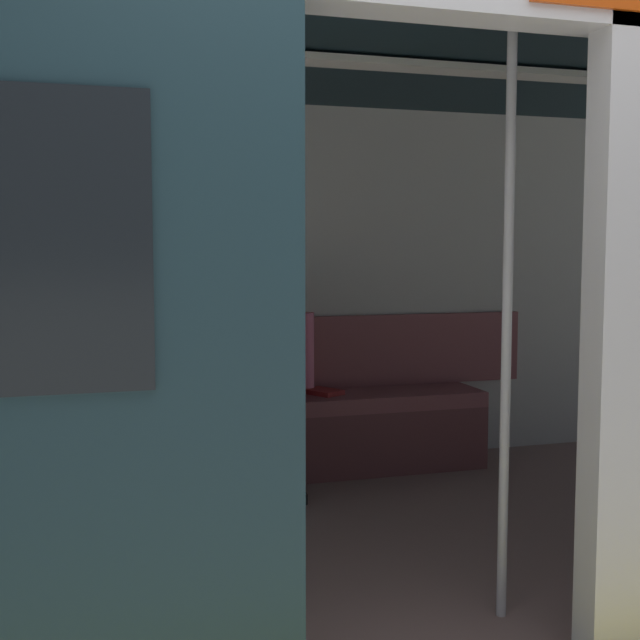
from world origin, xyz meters
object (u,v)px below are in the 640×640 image
object	(u,v)px
grab_pole_door	(284,327)
person_seated	(268,364)
bench_seat	(268,418)
book	(323,392)
train_car	(312,202)
handbag	(203,386)
grab_pole_far	(507,320)

from	to	relation	value
grab_pole_door	person_seated	bearing A→B (deg)	-101.58
bench_seat	book	xyz separation A→B (m)	(-0.35, -0.07, 0.13)
train_car	grab_pole_door	size ratio (longest dim) A/B	2.92
handbag	bench_seat	bearing A→B (deg)	168.70
bench_seat	handbag	world-z (taller)	handbag
train_car	book	size ratio (longest dim) A/B	29.09
person_seated	book	size ratio (longest dim) A/B	5.48
handbag	grab_pole_door	bearing A→B (deg)	88.84
train_car	bench_seat	xyz separation A→B (m)	(-0.06, -1.12, -1.19)
train_car	book	bearing A→B (deg)	-109.19
train_car	grab_pole_door	world-z (taller)	train_car
grab_pole_door	grab_pole_far	bearing A→B (deg)	-179.44
train_car	grab_pole_far	size ratio (longest dim) A/B	2.92
bench_seat	book	size ratio (longest dim) A/B	12.12
book	grab_pole_far	xyz separation A→B (m)	(-0.06, 2.07, 0.61)
person_seated	book	world-z (taller)	person_seated
book	grab_pole_door	bearing A→B (deg)	40.11
person_seated	handbag	world-z (taller)	person_seated
bench_seat	handbag	size ratio (longest dim) A/B	10.25
person_seated	bench_seat	bearing A→B (deg)	-101.54
book	grab_pole_far	size ratio (longest dim) A/B	0.10
bench_seat	grab_pole_door	bearing A→B (deg)	78.42
handbag	grab_pole_door	size ratio (longest dim) A/B	0.12
train_car	book	distance (m)	1.64
bench_seat	person_seated	world-z (taller)	person_seated
grab_pole_door	train_car	bearing A→B (deg)	-111.58
grab_pole_door	grab_pole_far	size ratio (longest dim) A/B	1.00
train_car	handbag	xyz separation A→B (m)	(0.31, -1.19, -0.99)
train_car	person_seated	distance (m)	1.37
train_car	grab_pole_far	world-z (taller)	train_car
handbag	grab_pole_far	size ratio (longest dim) A/B	0.12
bench_seat	person_seated	xyz separation A→B (m)	(0.01, 0.05, 0.33)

